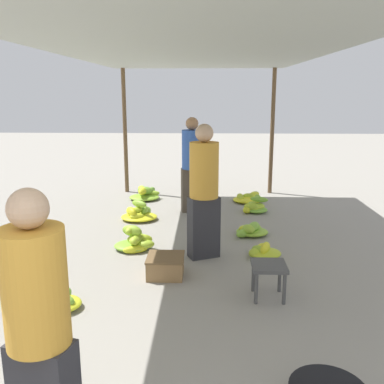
% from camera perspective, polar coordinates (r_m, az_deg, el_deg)
% --- Properties ---
extents(canopy_post_back_left, '(0.08, 0.08, 2.48)m').
position_cam_1_polar(canopy_post_back_left, '(8.80, -8.92, 7.94)').
color(canopy_post_back_left, brown).
rests_on(canopy_post_back_left, ground).
extents(canopy_post_back_right, '(0.08, 0.08, 2.48)m').
position_cam_1_polar(canopy_post_back_right, '(8.74, 10.64, 7.84)').
color(canopy_post_back_right, brown).
rests_on(canopy_post_back_right, ground).
extents(canopy_tarp, '(3.35, 7.22, 0.04)m').
position_cam_1_polar(canopy_tarp, '(5.23, 0.11, 18.42)').
color(canopy_tarp, '#9EA399').
rests_on(canopy_tarp, canopy_post_front_left).
extents(vendor_foreground, '(0.41, 0.41, 1.57)m').
position_cam_1_polar(vendor_foreground, '(2.48, -19.75, -16.75)').
color(vendor_foreground, '#2D2D33').
rests_on(vendor_foreground, ground).
extents(stool, '(0.34, 0.34, 0.36)m').
position_cam_1_polar(stool, '(4.39, 10.21, -10.24)').
color(stool, '#4C4C4C').
rests_on(stool, ground).
extents(banana_pile_left_0, '(0.41, 0.44, 0.22)m').
position_cam_1_polar(banana_pile_left_0, '(4.42, -17.35, -13.49)').
color(banana_pile_left_0, '#A4C62F').
rests_on(banana_pile_left_0, ground).
extents(banana_pile_left_1, '(0.55, 0.46, 0.33)m').
position_cam_1_polar(banana_pile_left_1, '(5.69, -7.60, -6.48)').
color(banana_pile_left_1, '#A1C52F').
rests_on(banana_pile_left_1, ground).
extents(banana_pile_left_2, '(0.59, 0.62, 0.32)m').
position_cam_1_polar(banana_pile_left_2, '(6.98, -7.05, -2.94)').
color(banana_pile_left_2, yellow).
rests_on(banana_pile_left_2, ground).
extents(banana_pile_left_3, '(0.58, 0.53, 0.26)m').
position_cam_1_polar(banana_pile_left_3, '(8.26, -6.27, -0.31)').
color(banana_pile_left_3, '#76B337').
rests_on(banana_pile_left_3, ground).
extents(banana_pile_right_0, '(0.45, 0.43, 0.19)m').
position_cam_1_polar(banana_pile_right_0, '(5.51, 9.40, -7.82)').
color(banana_pile_right_0, yellow).
rests_on(banana_pile_right_0, ground).
extents(banana_pile_right_1, '(0.51, 0.47, 0.19)m').
position_cam_1_polar(banana_pile_right_1, '(6.26, 7.81, -5.07)').
color(banana_pile_right_1, '#9DC330').
rests_on(banana_pile_right_1, ground).
extents(banana_pile_right_2, '(0.56, 0.58, 0.17)m').
position_cam_1_polar(banana_pile_right_2, '(8.12, 7.53, -0.84)').
color(banana_pile_right_2, '#B0CB2D').
rests_on(banana_pile_right_2, ground).
extents(banana_pile_right_3, '(0.49, 0.45, 0.28)m').
position_cam_1_polar(banana_pile_right_3, '(7.41, 8.36, -2.01)').
color(banana_pile_right_3, yellow).
rests_on(banana_pile_right_3, ground).
extents(crate_near, '(0.41, 0.41, 0.23)m').
position_cam_1_polar(crate_near, '(4.89, -3.55, -9.79)').
color(crate_near, olive).
rests_on(crate_near, ground).
extents(shopper_walking_mid, '(0.40, 0.40, 1.62)m').
position_cam_1_polar(shopper_walking_mid, '(7.26, 0.01, 3.82)').
color(shopper_walking_mid, '#4C4238').
rests_on(shopper_walking_mid, ground).
extents(shopper_walking_far, '(0.46, 0.46, 1.66)m').
position_cam_1_polar(shopper_walking_far, '(5.20, 1.60, 0.28)').
color(shopper_walking_far, '#2D2D33').
rests_on(shopper_walking_far, ground).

